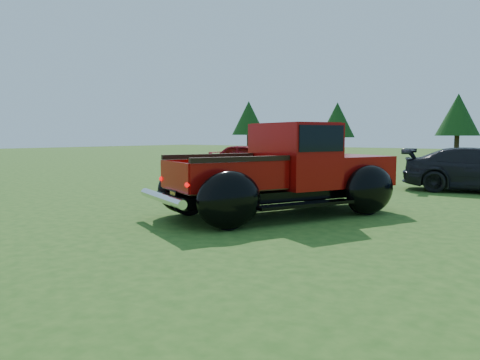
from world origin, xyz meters
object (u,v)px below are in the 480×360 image
(tree_far_west, at_px, (249,118))
(show_car_yellow, at_px, (313,167))
(pickup_truck, at_px, (294,171))
(tree_mid_left, at_px, (458,115))
(tree_west, at_px, (337,120))
(show_car_red, at_px, (251,159))

(tree_far_west, height_order, show_car_yellow, tree_far_west)
(pickup_truck, bearing_deg, tree_mid_left, 119.39)
(tree_far_west, relative_size, show_car_yellow, 1.33)
(tree_west, relative_size, tree_mid_left, 0.92)
(tree_far_west, relative_size, pickup_truck, 0.86)
(tree_far_west, distance_m, tree_west, 10.06)
(show_car_red, bearing_deg, tree_mid_left, -19.62)
(tree_west, distance_m, tree_mid_left, 9.22)
(tree_far_west, bearing_deg, show_car_yellow, -48.85)
(tree_west, relative_size, pickup_truck, 0.76)
(tree_far_west, relative_size, tree_west, 1.13)
(tree_far_west, relative_size, tree_mid_left, 1.04)
(tree_west, distance_m, show_car_yellow, 22.82)
(tree_far_west, height_order, pickup_truck, tree_far_west)
(tree_west, bearing_deg, pickup_truck, -66.25)
(tree_mid_left, distance_m, show_car_red, 21.23)
(pickup_truck, relative_size, show_car_red, 1.43)
(tree_mid_left, bearing_deg, pickup_truck, -84.28)
(tree_mid_left, xyz_separation_m, pickup_truck, (2.91, -29.07, -2.38))
(tree_far_west, xyz_separation_m, show_car_yellow, (19.05, -21.80, -2.88))
(show_car_yellow, bearing_deg, show_car_red, 70.66)
(tree_west, height_order, show_car_yellow, tree_west)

